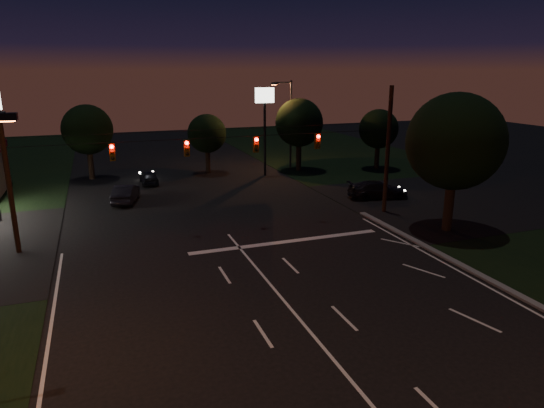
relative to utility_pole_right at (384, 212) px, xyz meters
name	(u,v)px	position (x,y,z in m)	size (l,w,h in m)	color
ground	(326,351)	(-12.00, -15.00, 0.00)	(140.00, 140.00, 0.00)	black
cross_street_right	(463,199)	(8.00, 1.00, 0.00)	(20.00, 16.00, 0.02)	black
stop_bar	(287,242)	(-9.00, -3.50, 0.01)	(12.00, 0.50, 0.01)	silver
utility_pole_right	(384,212)	(0.00, 0.00, 0.00)	(0.30, 0.30, 9.00)	black
utility_pole_left	(19,253)	(-24.00, 0.00, 0.00)	(0.28, 0.28, 8.00)	black
signal_span	(222,145)	(-12.00, -0.04, 5.50)	(24.00, 0.40, 1.56)	black
pole_sign_right	(265,111)	(-4.00, 15.00, 6.24)	(1.80, 0.30, 8.40)	black
street_light_right_far	(288,118)	(-0.76, 17.00, 5.24)	(2.20, 0.35, 9.00)	black
tree_right_near	(454,142)	(1.53, -4.83, 5.68)	(6.00, 6.00, 8.76)	black
tree_far_b	(88,130)	(-19.98, 19.13, 4.61)	(4.60, 4.60, 6.98)	black
tree_far_c	(207,134)	(-8.98, 18.10, 3.90)	(3.80, 3.80, 5.86)	black
tree_far_d	(299,123)	(0.02, 16.13, 4.83)	(4.80, 4.80, 7.30)	black
tree_far_e	(378,129)	(8.02, 14.11, 4.11)	(4.00, 4.00, 6.18)	black
car_oncoming_a	(149,177)	(-15.13, 15.02, 0.62)	(1.46, 3.63, 1.24)	black
car_oncoming_b	(126,193)	(-17.52, 9.21, 0.70)	(1.48, 4.26, 1.40)	black
car_cross	(378,190)	(1.65, 3.53, 0.70)	(1.96, 4.82, 1.40)	black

